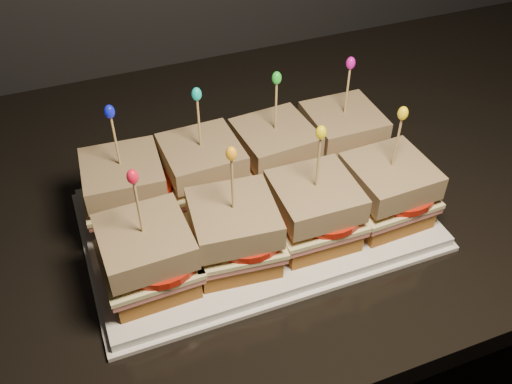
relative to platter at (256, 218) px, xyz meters
name	(u,v)px	position (x,y,z in m)	size (l,w,h in m)	color
granite_slab	(14,241)	(-0.30, 0.10, -0.03)	(2.41, 0.72, 0.04)	black
platter	(256,218)	(0.00, 0.00, 0.00)	(0.43, 0.26, 0.02)	white
platter_rim	(256,222)	(0.00, 0.00, -0.01)	(0.44, 0.28, 0.01)	white
sandwich_0_bread_bot	(129,205)	(-0.15, 0.06, 0.02)	(0.09, 0.09, 0.03)	brown
sandwich_0_ham	(127,195)	(-0.15, 0.06, 0.04)	(0.10, 0.10, 0.01)	#C26A60
sandwich_0_cheese	(126,191)	(-0.15, 0.06, 0.05)	(0.10, 0.10, 0.01)	beige
sandwich_0_tomato	(135,187)	(-0.14, 0.05, 0.05)	(0.09, 0.09, 0.01)	#B11A0B
sandwich_0_bread_top	(122,174)	(-0.15, 0.06, 0.07)	(0.09, 0.09, 0.03)	#4F2D10
sandwich_0_pick	(116,144)	(-0.15, 0.06, 0.12)	(0.00, 0.00, 0.09)	tan
sandwich_0_frill	(110,112)	(-0.15, 0.06, 0.16)	(0.01, 0.01, 0.02)	#0E17DE
sandwich_1_bread_bot	(204,186)	(-0.05, 0.06, 0.02)	(0.09, 0.09, 0.03)	brown
sandwich_1_ham	(203,177)	(-0.05, 0.06, 0.04)	(0.10, 0.10, 0.01)	#C26A60
sandwich_1_cheese	(203,173)	(-0.05, 0.06, 0.05)	(0.10, 0.10, 0.01)	beige
sandwich_1_tomato	(213,169)	(-0.04, 0.05, 0.05)	(0.09, 0.09, 0.01)	#B11A0B
sandwich_1_bread_top	(202,156)	(-0.05, 0.06, 0.07)	(0.09, 0.09, 0.03)	#4F2D10
sandwich_1_pick	(199,126)	(-0.05, 0.06, 0.12)	(0.00, 0.00, 0.09)	tan
sandwich_1_frill	(197,94)	(-0.05, 0.06, 0.16)	(0.01, 0.01, 0.02)	#0CC1B1
sandwich_2_bread_bot	(274,169)	(0.05, 0.06, 0.02)	(0.09, 0.09, 0.03)	brown
sandwich_2_ham	(274,159)	(0.05, 0.06, 0.04)	(0.10, 0.10, 0.01)	#C26A60
sandwich_2_cheese	(275,155)	(0.05, 0.06, 0.05)	(0.10, 0.10, 0.01)	beige
sandwich_2_tomato	(285,152)	(0.06, 0.05, 0.05)	(0.09, 0.09, 0.01)	#B11A0B
sandwich_2_bread_top	(275,139)	(0.05, 0.06, 0.07)	(0.09, 0.09, 0.03)	#4F2D10
sandwich_2_pick	(276,109)	(0.05, 0.06, 0.12)	(0.00, 0.00, 0.09)	tan
sandwich_2_frill	(277,78)	(0.05, 0.06, 0.16)	(0.01, 0.01, 0.02)	green
sandwich_3_bread_bot	(340,153)	(0.15, 0.06, 0.02)	(0.09, 0.09, 0.03)	brown
sandwich_3_ham	(341,143)	(0.15, 0.06, 0.04)	(0.10, 0.10, 0.01)	#C26A60
sandwich_3_cheese	(341,139)	(0.15, 0.06, 0.05)	(0.10, 0.10, 0.01)	beige
sandwich_3_tomato	(352,135)	(0.16, 0.05, 0.05)	(0.09, 0.09, 0.01)	#B11A0B
sandwich_3_bread_top	(343,123)	(0.15, 0.06, 0.07)	(0.09, 0.09, 0.03)	#4F2D10
sandwich_3_pick	(347,94)	(0.15, 0.06, 0.12)	(0.00, 0.00, 0.09)	tan
sandwich_3_frill	(351,63)	(0.15, 0.06, 0.16)	(0.01, 0.01, 0.02)	#C50F9A
sandwich_4_bread_bot	(151,273)	(-0.15, -0.06, 0.02)	(0.09, 0.09, 0.03)	brown
sandwich_4_ham	(149,263)	(-0.15, -0.06, 0.04)	(0.10, 0.10, 0.01)	#C26A60
sandwich_4_cheese	(148,259)	(-0.15, -0.06, 0.05)	(0.10, 0.10, 0.01)	beige
sandwich_4_tomato	(159,255)	(-0.14, -0.07, 0.05)	(0.09, 0.09, 0.01)	#B11A0B
sandwich_4_bread_top	(145,242)	(-0.15, -0.06, 0.07)	(0.09, 0.09, 0.03)	#4F2D10
sandwich_4_pick	(139,211)	(-0.15, -0.06, 0.12)	(0.00, 0.00, 0.09)	tan
sandwich_4_frill	(133,177)	(-0.15, -0.06, 0.16)	(0.01, 0.01, 0.02)	red
sandwich_5_bread_bot	(235,249)	(-0.05, -0.06, 0.02)	(0.09, 0.09, 0.03)	brown
sandwich_5_ham	(234,239)	(-0.05, -0.06, 0.04)	(0.10, 0.10, 0.01)	#C26A60
sandwich_5_cheese	(234,235)	(-0.05, -0.06, 0.05)	(0.10, 0.10, 0.01)	beige
sandwich_5_tomato	(246,231)	(-0.04, -0.07, 0.05)	(0.09, 0.09, 0.01)	#B11A0B
sandwich_5_bread_top	(234,218)	(-0.05, -0.06, 0.07)	(0.09, 0.09, 0.03)	#4F2D10
sandwich_5_pick	(232,187)	(-0.05, -0.06, 0.12)	(0.00, 0.00, 0.09)	tan
sandwich_5_frill	(231,154)	(-0.05, -0.06, 0.16)	(0.01, 0.01, 0.02)	orange
sandwich_6_bread_bot	(312,227)	(0.05, -0.06, 0.02)	(0.09, 0.09, 0.03)	brown
sandwich_6_ham	(313,217)	(0.05, -0.06, 0.04)	(0.10, 0.10, 0.01)	#C26A60
sandwich_6_cheese	(314,213)	(0.05, -0.06, 0.05)	(0.10, 0.10, 0.01)	beige
sandwich_6_tomato	(325,209)	(0.06, -0.07, 0.05)	(0.09, 0.09, 0.01)	#B11A0B
sandwich_6_bread_top	(315,196)	(0.05, -0.06, 0.07)	(0.09, 0.09, 0.03)	#4F2D10
sandwich_6_pick	(318,165)	(0.05, -0.06, 0.12)	(0.00, 0.00, 0.09)	tan
sandwich_6_frill	(321,133)	(0.05, -0.06, 0.16)	(0.01, 0.01, 0.02)	yellow
sandwich_7_bread_bot	(384,207)	(0.15, -0.06, 0.02)	(0.09, 0.09, 0.03)	brown
sandwich_7_ham	(386,197)	(0.15, -0.06, 0.04)	(0.10, 0.10, 0.01)	#C26A60
sandwich_7_cheese	(387,193)	(0.15, -0.06, 0.05)	(0.10, 0.10, 0.01)	beige
sandwich_7_tomato	(399,189)	(0.16, -0.07, 0.05)	(0.09, 0.09, 0.01)	#B11A0B
sandwich_7_bread_top	(390,176)	(0.15, -0.06, 0.07)	(0.09, 0.09, 0.03)	#4F2D10
sandwich_7_pick	(396,146)	(0.15, -0.06, 0.12)	(0.00, 0.00, 0.09)	tan
sandwich_7_frill	(403,113)	(0.15, -0.06, 0.16)	(0.01, 0.01, 0.02)	yellow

